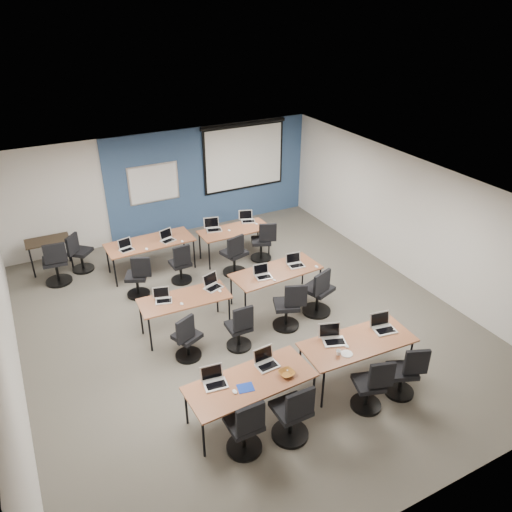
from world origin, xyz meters
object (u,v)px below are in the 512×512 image
task_chair_11 (263,244)px  task_chair_7 (318,295)px  training_table_back_right (234,231)px  training_table_mid_left (185,300)px  task_chair_0 (246,430)px  laptop_11 (247,219)px  laptop_5 (212,284)px  laptop_6 (263,274)px  training_table_front_left (250,383)px  training_table_front_right (358,344)px  training_table_mid_right (276,273)px  task_chair_6 (289,309)px  utility_table (48,244)px  training_table_back_left (150,243)px  task_chair_9 (181,267)px  laptop_4 (163,297)px  task_chair_1 (293,416)px  laptop_8 (126,247)px  task_chair_4 (187,341)px  spare_chair_b (56,266)px  projector_screen (244,153)px  laptop_2 (332,337)px  laptop_0 (214,380)px  task_chair_3 (405,375)px  spare_chair_a (79,255)px  laptop_3 (383,326)px  task_chair_2 (371,388)px  whiteboard (154,184)px  laptop_10 (213,227)px  laptop_7 (295,263)px  task_chair_8 (138,280)px  task_chair_5 (240,330)px  laptop_1 (266,361)px

task_chair_11 → task_chair_7: bearing=-69.7°
training_table_back_right → training_table_mid_left: bearing=-133.2°
training_table_mid_left → task_chair_0: bearing=-92.2°
laptop_11 → laptop_5: bearing=-109.4°
laptop_6 → training_table_front_left: bearing=-114.3°
training_table_front_right → training_table_mid_right: size_ratio=1.02×
task_chair_6 → utility_table: 5.77m
training_table_back_left → task_chair_11: 2.61m
training_table_back_right → task_chair_7: size_ratio=1.60×
task_chair_9 → laptop_4: bearing=-122.3°
laptop_5 → task_chair_7: (1.90, -0.79, -0.36)m
task_chair_1 → task_chair_6: size_ratio=1.03×
training_table_back_right → laptop_8: (-2.52, 0.16, 0.11)m
laptop_5 → laptop_8: size_ratio=1.10×
training_table_back_right → task_chair_4: 3.82m
spare_chair_b → training_table_front_left: bearing=-64.5°
projector_screen → task_chair_4: (-3.56, -4.94, -1.50)m
task_chair_6 → laptop_2: bearing=-71.4°
projector_screen → training_table_back_left: size_ratio=1.24×
laptop_8 → spare_chair_b: bearing=146.6°
laptop_0 → task_chair_4: laptop_0 is taller
projector_screen → training_table_mid_right: size_ratio=1.31×
training_table_mid_right → task_chair_3: bearing=-85.4°
laptop_6 → projector_screen: bearing=75.6°
spare_chair_a → laptop_4: bearing=-120.3°
training_table_front_right → utility_table: bearing=125.8°
training_table_back_left → laptop_3: size_ratio=5.37×
training_table_front_left → task_chair_9: 4.25m
training_table_back_right → task_chair_9: bearing=-161.6°
laptop_2 → projector_screen: bearing=95.3°
laptop_8 → task_chair_0: bearing=-101.3°
training_table_front_left → task_chair_4: 1.79m
task_chair_0 → task_chair_2: task_chair_0 is taller
task_chair_11 → whiteboard: bearing=149.5°
laptop_10 → laptop_7: bearing=-56.6°
laptop_7 → laptop_10: laptop_10 is taller
utility_table → laptop_8: bearing=-39.3°
task_chair_2 → laptop_11: 5.75m
task_chair_6 → task_chair_8: 3.26m
laptop_3 → task_chair_4: bearing=160.1°
whiteboard → task_chair_11: size_ratio=1.30×
laptop_4 → training_table_mid_left: bearing=-0.5°
training_table_front_left → laptop_10: 5.19m
task_chair_0 → training_table_back_left: bearing=85.8°
task_chair_3 → task_chair_5: bearing=150.6°
laptop_7 → spare_chair_b: (-4.32, 2.80, -0.36)m
task_chair_11 → utility_table: size_ratio=1.04×
training_table_back_right → laptop_0: size_ratio=5.05×
laptop_3 → laptop_1: bearing=-173.5°
laptop_7 → laptop_1: bearing=-121.8°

